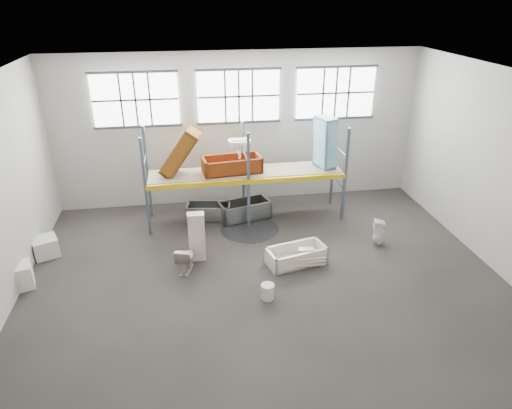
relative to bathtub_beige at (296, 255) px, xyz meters
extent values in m
cube|color=#403B37|center=(-0.95, -0.62, -0.28)|extent=(12.00, 10.00, 0.10)
cube|color=silver|center=(-0.95, -0.62, 4.82)|extent=(12.00, 10.00, 0.10)
cube|color=#B7B4A9|center=(-0.95, 4.43, 2.27)|extent=(12.00, 0.10, 5.00)
cube|color=#B4B1A8|center=(-0.95, -5.67, 2.27)|extent=(12.00, 0.10, 5.00)
cube|color=#B8B5AA|center=(5.10, -0.62, 2.27)|extent=(0.10, 10.00, 5.00)
cube|color=white|center=(-4.15, 4.32, 3.37)|extent=(2.60, 0.04, 1.60)
cube|color=white|center=(-0.95, 4.32, 3.37)|extent=(2.60, 0.04, 1.60)
cube|color=white|center=(2.25, 4.32, 3.37)|extent=(2.60, 0.04, 1.60)
cube|color=slate|center=(-3.95, 2.28, 1.27)|extent=(0.08, 0.08, 3.00)
cube|color=slate|center=(-3.95, 3.48, 1.27)|extent=(0.08, 0.08, 3.00)
cube|color=slate|center=(-0.95, 2.28, 1.27)|extent=(0.08, 0.08, 3.00)
cube|color=slate|center=(-0.95, 3.48, 1.27)|extent=(0.08, 0.08, 3.00)
cube|color=slate|center=(2.05, 2.28, 1.27)|extent=(0.08, 0.08, 3.00)
cube|color=slate|center=(2.05, 3.48, 1.27)|extent=(0.08, 0.08, 3.00)
cube|color=yellow|center=(-0.95, 2.28, 1.27)|extent=(6.00, 0.10, 0.14)
cube|color=yellow|center=(-0.95, 3.48, 1.27)|extent=(6.00, 0.10, 0.14)
cube|color=gray|center=(-0.95, 2.88, 1.35)|extent=(5.90, 1.10, 0.03)
cylinder|color=black|center=(-0.95, 2.08, -0.23)|extent=(1.80, 1.80, 0.00)
cube|color=beige|center=(0.24, -0.13, 0.05)|extent=(0.45, 0.26, 0.40)
imported|color=beige|center=(-0.34, 0.03, -0.07)|extent=(0.52, 0.52, 0.14)
imported|color=beige|center=(-2.93, 0.11, 0.13)|extent=(0.60, 0.79, 0.72)
cube|color=beige|center=(-2.60, 0.64, 0.46)|extent=(0.45, 0.30, 1.37)
imported|color=white|center=(2.58, 0.57, 0.16)|extent=(0.45, 0.44, 0.79)
imported|color=white|center=(-1.15, 2.76, 1.87)|extent=(0.71, 0.56, 0.60)
cylinder|color=silver|center=(-1.04, -1.41, -0.04)|extent=(0.40, 0.40, 0.38)
cube|color=white|center=(-7.04, 0.02, 0.07)|extent=(0.86, 0.79, 0.61)
cube|color=silver|center=(-6.73, 1.48, 0.04)|extent=(0.84, 0.84, 0.53)
camera|label=1|loc=(-2.74, -10.20, 6.48)|focal=32.17mm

